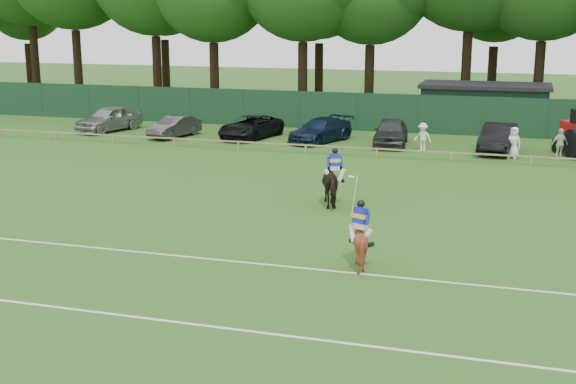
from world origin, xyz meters
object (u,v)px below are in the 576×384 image
at_px(horse_chestnut, 360,242).
at_px(sedan_navy, 320,130).
at_px(sedan_silver, 109,119).
at_px(horse_dark, 335,183).
at_px(hatch_grey, 391,132).
at_px(estate_black, 498,138).
at_px(sedan_grey, 175,127).
at_px(spectator_mid, 560,144).
at_px(spectator_left, 423,137).
at_px(spectator_right, 514,143).
at_px(utility_shed, 484,106).
at_px(suv_black, 251,127).

distance_m(horse_chestnut, sedan_navy, 23.32).
bearing_deg(horse_chestnut, sedan_silver, -19.01).
height_order(horse_dark, horse_chestnut, horse_dark).
bearing_deg(sedan_navy, hatch_grey, 20.61).
bearing_deg(estate_black, sedan_grey, -172.54).
distance_m(sedan_silver, spectator_mid, 28.09).
relative_size(sedan_grey, spectator_mid, 2.38).
distance_m(sedan_navy, hatch_grey, 4.28).
xyz_separation_m(sedan_navy, hatch_grey, (4.28, -0.02, 0.08)).
distance_m(hatch_grey, spectator_left, 2.45).
relative_size(horse_dark, spectator_right, 1.29).
relative_size(spectator_right, utility_shed, 0.20).
height_order(sedan_silver, spectator_right, spectator_right).
height_order(suv_black, sedan_navy, sedan_navy).
xyz_separation_m(horse_dark, hatch_grey, (-0.17, 14.95, -0.13)).
bearing_deg(sedan_navy, sedan_grey, -153.05).
height_order(horse_chestnut, suv_black, horse_chestnut).
bearing_deg(sedan_grey, estate_black, 14.21).
xyz_separation_m(hatch_grey, spectator_right, (6.99, -2.17, 0.06)).
bearing_deg(spectator_right, hatch_grey, -170.35).
height_order(horse_chestnut, sedan_silver, sedan_silver).
relative_size(horse_chestnut, utility_shed, 0.18).
xyz_separation_m(suv_black, sedan_navy, (4.49, -0.06, 0.01)).
bearing_deg(sedan_silver, spectator_mid, 12.18).
bearing_deg(sedan_silver, hatch_grey, 15.78).
bearing_deg(spectator_right, suv_black, -161.26).
bearing_deg(spectator_mid, horse_chestnut, -141.05).
bearing_deg(sedan_grey, sedan_silver, -178.59).
bearing_deg(estate_black, suv_black, -176.10).
height_order(sedan_grey, spectator_left, spectator_left).
bearing_deg(sedan_silver, horse_dark, -22.50).
bearing_deg(spectator_left, sedan_navy, -177.77).
bearing_deg(hatch_grey, horse_dark, -95.06).
xyz_separation_m(horse_chestnut, sedan_navy, (-7.00, 22.24, -0.06)).
height_order(sedan_grey, spectator_right, spectator_right).
xyz_separation_m(sedan_grey, utility_shed, (18.38, 9.00, 0.88)).
relative_size(sedan_navy, utility_shed, 0.58).
distance_m(horse_dark, utility_shed, 23.49).
distance_m(estate_black, spectator_right, 1.87).
bearing_deg(utility_shed, sedan_grey, -153.92).
bearing_deg(spectator_left, suv_black, -172.99).
xyz_separation_m(sedan_grey, spectator_mid, (22.81, -0.87, 0.18)).
bearing_deg(suv_black, horse_dark, -47.21).
distance_m(sedan_navy, spectator_right, 11.48).
bearing_deg(suv_black, sedan_silver, -168.12).
relative_size(estate_black, utility_shed, 0.57).
relative_size(horse_chestnut, sedan_navy, 0.31).
bearing_deg(sedan_grey, spectator_right, 9.49).
bearing_deg(spectator_mid, sedan_navy, 139.21).
relative_size(horse_chestnut, spectator_mid, 0.92).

